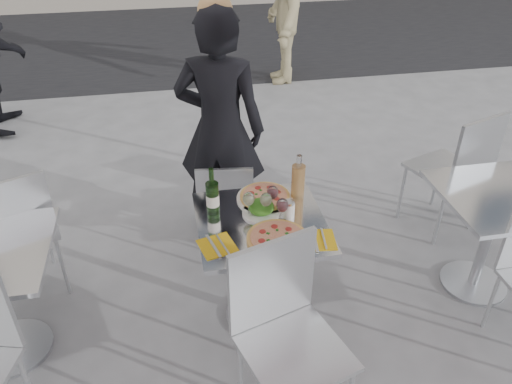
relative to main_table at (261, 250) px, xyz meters
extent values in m
plane|color=slate|center=(0.00, 0.00, -0.54)|extent=(80.00, 80.00, 0.00)
cube|color=black|center=(0.00, 6.50, -0.54)|extent=(24.00, 5.00, 0.00)
cylinder|color=#B7BABF|center=(0.00, 0.00, -0.53)|extent=(0.44, 0.44, 0.02)
cylinder|color=#B7BABF|center=(0.00, 0.00, -0.17)|extent=(0.07, 0.07, 0.72)
cube|color=silver|center=(0.00, 0.00, 0.20)|extent=(0.72, 0.72, 0.03)
cylinder|color=#B7BABF|center=(-1.50, 0.00, -0.53)|extent=(0.44, 0.44, 0.02)
cylinder|color=#B7BABF|center=(1.50, 0.00, -0.53)|extent=(0.44, 0.44, 0.02)
cylinder|color=#B7BABF|center=(1.50, 0.00, -0.17)|extent=(0.07, 0.07, 0.72)
cube|color=silver|center=(1.50, 0.00, 0.20)|extent=(0.72, 0.72, 0.03)
cylinder|color=silver|center=(0.06, 0.82, -0.34)|extent=(0.02, 0.02, 0.40)
cylinder|color=silver|center=(-0.26, 0.86, -0.34)|extent=(0.02, 0.02, 0.40)
cylinder|color=silver|center=(0.02, 0.50, -0.34)|extent=(0.02, 0.02, 0.40)
cylinder|color=silver|center=(-0.30, 0.54, -0.34)|extent=(0.02, 0.02, 0.40)
cube|color=silver|center=(-0.12, 0.68, -0.13)|extent=(0.42, 0.42, 0.02)
cube|color=silver|center=(-0.14, 0.49, 0.08)|extent=(0.37, 0.07, 0.40)
cylinder|color=silver|center=(-0.22, -0.60, -0.29)|extent=(0.03, 0.03, 0.49)
cylinder|color=silver|center=(0.15, -0.48, -0.29)|extent=(0.03, 0.03, 0.49)
cube|color=silver|center=(0.02, -0.73, -0.04)|extent=(0.58, 0.58, 0.03)
cube|color=silver|center=(-0.05, -0.51, 0.23)|extent=(0.45, 0.16, 0.49)
cylinder|color=silver|center=(-1.39, 0.78, -0.30)|extent=(0.03, 0.03, 0.47)
cylinder|color=silver|center=(-1.23, 0.43, -0.30)|extent=(0.03, 0.03, 0.47)
cylinder|color=silver|center=(-1.58, 0.28, -0.30)|extent=(0.03, 0.03, 0.47)
cube|color=silver|center=(-1.48, 0.53, -0.06)|extent=(0.58, 0.58, 0.03)
cube|color=silver|center=(-1.39, 0.33, 0.20)|extent=(0.41, 0.20, 0.47)
cylinder|color=silver|center=(1.69, 0.96, -0.29)|extent=(0.03, 0.03, 0.49)
cylinder|color=silver|center=(1.31, 0.83, -0.29)|extent=(0.03, 0.03, 0.49)
cylinder|color=silver|center=(1.82, 0.59, -0.29)|extent=(0.03, 0.03, 0.49)
cylinder|color=silver|center=(1.45, 0.46, -0.29)|extent=(0.03, 0.03, 0.49)
cube|color=silver|center=(1.57, 0.71, -0.04)|extent=(0.59, 0.59, 0.03)
cube|color=silver|center=(1.64, 0.49, 0.23)|extent=(0.44, 0.18, 0.49)
cylinder|color=silver|center=(1.35, -0.36, -0.32)|extent=(0.02, 0.02, 0.44)
imported|color=black|center=(-0.11, 0.95, 0.33)|extent=(0.74, 0.61, 1.75)
imported|color=#988A62|center=(1.06, 4.08, 0.42)|extent=(0.83, 1.31, 1.93)
cylinder|color=#E7B75A|center=(0.05, -0.18, 0.22)|extent=(0.33, 0.33, 0.02)
cylinder|color=#CFBB85|center=(0.05, -0.18, 0.23)|extent=(0.29, 0.29, 0.00)
cylinder|color=white|center=(0.07, 0.22, 0.22)|extent=(0.34, 0.34, 0.01)
cylinder|color=#E7B75A|center=(0.07, 0.21, 0.23)|extent=(0.30, 0.30, 0.02)
cylinder|color=#CFBB85|center=(0.07, 0.21, 0.24)|extent=(0.26, 0.26, 0.00)
cylinder|color=white|center=(0.02, 0.07, 0.22)|extent=(0.22, 0.22, 0.01)
ellipsoid|color=#1B6318|center=(0.02, 0.07, 0.26)|extent=(0.15, 0.15, 0.08)
sphere|color=#B21914|center=(0.06, 0.09, 0.27)|extent=(0.03, 0.03, 0.03)
cylinder|color=#234A1B|center=(-0.25, 0.13, 0.31)|extent=(0.07, 0.07, 0.20)
cone|color=#234A1B|center=(-0.25, 0.13, 0.41)|extent=(0.07, 0.07, 0.03)
cylinder|color=#234A1B|center=(-0.25, 0.13, 0.46)|extent=(0.03, 0.03, 0.10)
cylinder|color=silver|center=(-0.25, 0.13, 0.30)|extent=(0.07, 0.08, 0.07)
cylinder|color=tan|center=(0.26, 0.19, 0.32)|extent=(0.08, 0.08, 0.22)
cylinder|color=white|center=(0.26, 0.19, 0.46)|extent=(0.03, 0.03, 0.08)
cylinder|color=white|center=(0.16, 0.01, 0.26)|extent=(0.06, 0.06, 0.09)
cylinder|color=silver|center=(0.16, 0.01, 0.31)|extent=(0.06, 0.06, 0.02)
cylinder|color=white|center=(-0.06, 0.07, 0.21)|extent=(0.06, 0.06, 0.00)
cylinder|color=white|center=(-0.06, 0.07, 0.26)|extent=(0.01, 0.01, 0.09)
ellipsoid|color=white|center=(-0.06, 0.07, 0.33)|extent=(0.07, 0.07, 0.08)
ellipsoid|color=beige|center=(-0.06, 0.07, 0.32)|extent=(0.05, 0.05, 0.05)
cylinder|color=white|center=(0.04, 0.04, 0.21)|extent=(0.06, 0.06, 0.00)
cylinder|color=white|center=(0.04, 0.04, 0.26)|extent=(0.01, 0.01, 0.09)
ellipsoid|color=white|center=(0.04, 0.04, 0.33)|extent=(0.07, 0.07, 0.08)
ellipsoid|color=beige|center=(0.04, 0.04, 0.32)|extent=(0.05, 0.05, 0.05)
cylinder|color=white|center=(0.11, -0.03, 0.21)|extent=(0.06, 0.06, 0.00)
cylinder|color=white|center=(0.11, -0.03, 0.26)|extent=(0.01, 0.01, 0.09)
ellipsoid|color=white|center=(0.11, -0.03, 0.33)|extent=(0.07, 0.07, 0.08)
ellipsoid|color=#45090E|center=(0.11, -0.03, 0.32)|extent=(0.05, 0.05, 0.05)
cylinder|color=white|center=(0.09, 0.10, 0.21)|extent=(0.06, 0.06, 0.00)
cylinder|color=white|center=(0.09, 0.10, 0.26)|extent=(0.01, 0.01, 0.09)
ellipsoid|color=white|center=(0.09, 0.10, 0.33)|extent=(0.07, 0.07, 0.08)
ellipsoid|color=#45090E|center=(0.09, 0.10, 0.32)|extent=(0.05, 0.05, 0.05)
cube|color=gold|center=(-0.27, -0.17, 0.21)|extent=(0.22, 0.22, 0.00)
cube|color=#B7BABF|center=(-0.29, -0.17, 0.22)|extent=(0.06, 0.20, 0.00)
cube|color=#B7BABF|center=(-0.24, -0.17, 0.22)|extent=(0.05, 0.18, 0.00)
cube|color=gold|center=(0.27, -0.22, 0.21)|extent=(0.20, 0.20, 0.00)
cube|color=#B7BABF|center=(0.25, -0.22, 0.22)|extent=(0.04, 0.20, 0.00)
cube|color=#B7BABF|center=(0.30, -0.22, 0.22)|extent=(0.03, 0.18, 0.00)
camera|label=1|loc=(-0.45, -2.22, 1.89)|focal=35.00mm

